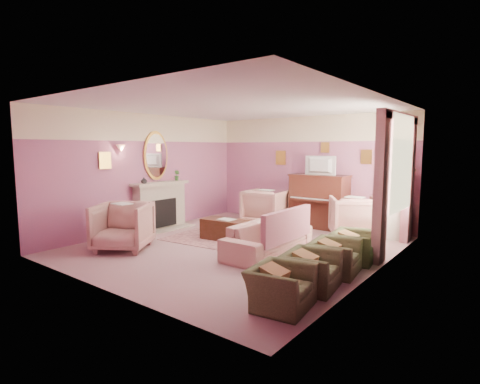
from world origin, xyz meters
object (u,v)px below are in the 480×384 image
Objects in this scene: olive_chair_a at (281,280)px; olive_chair_b at (311,264)px; floral_armchair_front at (123,224)px; sofa at (269,232)px; olive_chair_d at (354,241)px; floral_armchair_right at (354,215)px; television at (319,164)px; floral_armchair_left at (266,205)px; piano at (319,202)px; coffee_table at (225,229)px; side_table at (391,223)px; olive_chair_c at (335,251)px.

olive_chair_b is at bearing 90.00° from olive_chair_a.
olive_chair_b is (3.86, 0.40, -0.16)m from floral_armchair_front.
sofa is 1.54m from olive_chair_d.
olive_chair_a is (0.62, -4.12, -0.16)m from floral_armchair_right.
olive_chair_d is (0.00, 1.64, 0.00)m from olive_chair_b.
television is 5.08m from olive_chair_a.
floral_armchair_left is 5.04m from olive_chair_a.
floral_armchair_right is 1.26× the size of olive_chair_b.
piano reaches higher than sofa.
sofa is at bearing -13.99° from coffee_table.
olive_chair_a is at bearing -38.91° from coffee_table.
television is 0.98× the size of olive_chair_d.
piano is 1.72× the size of olive_chair_b.
side_table is at bearing -2.70° from piano.
olive_chair_b is 1.00× the size of olive_chair_c.
olive_chair_c is at bearing 90.00° from olive_chair_b.
sofa is (0.30, -2.70, -1.18)m from television.
floral_armchair_front reaches higher than olive_chair_a.
olive_chair_d is at bearing -51.73° from piano.
piano reaches higher than side_table.
olive_chair_b is at bearing 5.98° from floral_armchair_front.
olive_chair_d is at bearing 4.27° from coffee_table.
piano reaches higher than olive_chair_d.
sofa is at bearing -110.09° from floral_armchair_right.
floral_armchair_front is at bearing -152.09° from olive_chair_d.
olive_chair_a is at bearing -90.00° from olive_chair_b.
floral_armchair_front is (-2.12, -4.20, -1.09)m from television.
television is 0.98× the size of olive_chair_c.
olive_chair_d is (0.00, 2.46, 0.00)m from olive_chair_a.
piano reaches higher than olive_chair_a.
floral_armchair_left is at bearing 124.84° from sofa.
sofa is at bearing 31.69° from floral_armchair_front.
floral_armchair_left is 1.26× the size of olive_chair_c.
television is at bearing 178.92° from side_table.
piano is 2.00× the size of side_table.
floral_armchair_left is 1.00× the size of floral_armchair_front.
television is 0.78× the size of floral_armchair_left.
olive_chair_d is at bearing -90.86° from side_table.
olive_chair_c is at bearing 17.60° from floral_armchair_front.
television is at bearing 114.61° from olive_chair_b.
floral_armchair_right is at bearing -25.75° from piano.
floral_armchair_front reaches higher than olive_chair_d.
side_table is (1.77, -0.08, -0.30)m from piano.
floral_armchair_left is at bearing -154.43° from piano.
floral_armchair_right is at bearing 110.56° from olive_chair_d.
olive_chair_b is at bearing -65.67° from piano.
floral_armchair_right is 1.26× the size of olive_chair_c.
piano is at bearing 110.43° from olive_chair_a.
olive_chair_d is (2.94, -1.62, -0.16)m from floral_armchair_left.
coffee_table is 1.43× the size of side_table.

